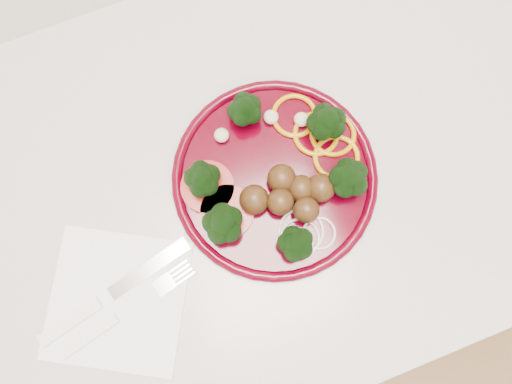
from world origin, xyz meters
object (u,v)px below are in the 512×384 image
object	(u,v)px
plate	(276,178)
napkin	(117,300)
knife	(96,305)
fork	(105,325)

from	to	relation	value
plate	napkin	xyz separation A→B (m)	(-0.24, -0.07, -0.02)
knife	fork	distance (m)	0.03
knife	fork	xyz separation A→B (m)	(0.00, -0.03, -0.00)
fork	knife	bearing A→B (deg)	83.00
knife	fork	bearing A→B (deg)	-97.00
plate	knife	world-z (taller)	plate
plate	fork	xyz separation A→B (m)	(-0.26, -0.09, -0.01)
plate	knife	xyz separation A→B (m)	(-0.27, -0.06, -0.01)
plate	knife	distance (m)	0.27
plate	napkin	distance (m)	0.25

